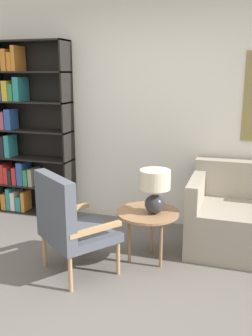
{
  "coord_description": "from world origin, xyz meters",
  "views": [
    {
      "loc": [
        0.99,
        -2.23,
        1.77
      ],
      "look_at": [
        -0.05,
        1.05,
        0.9
      ],
      "focal_mm": 40.0,
      "sensor_mm": 36.0,
      "label": 1
    }
  ],
  "objects_px": {
    "armchair": "(67,220)",
    "table_lamp": "(155,187)",
    "bookshelf": "(23,132)",
    "side_table": "(148,216)"
  },
  "relations": [
    {
      "from": "bookshelf",
      "to": "side_table",
      "type": "xyz_separation_m",
      "value": [
        1.85,
        -0.85,
        -0.6
      ]
    },
    {
      "from": "armchair",
      "to": "table_lamp",
      "type": "distance_m",
      "value": 0.84
    },
    {
      "from": "bookshelf",
      "to": "armchair",
      "type": "height_order",
      "value": "bookshelf"
    },
    {
      "from": "bookshelf",
      "to": "side_table",
      "type": "bearing_deg",
      "value": -24.56
    },
    {
      "from": "armchair",
      "to": "side_table",
      "type": "distance_m",
      "value": 0.77
    },
    {
      "from": "bookshelf",
      "to": "armchair",
      "type": "bearing_deg",
      "value": -46.48
    },
    {
      "from": "armchair",
      "to": "table_lamp",
      "type": "xyz_separation_m",
      "value": [
        0.68,
        0.44,
        0.24
      ]
    },
    {
      "from": "bookshelf",
      "to": "table_lamp",
      "type": "bearing_deg",
      "value": -24.29
    },
    {
      "from": "table_lamp",
      "to": "side_table",
      "type": "bearing_deg",
      "value": 163.29
    },
    {
      "from": "armchair",
      "to": "table_lamp",
      "type": "relative_size",
      "value": 2.26
    }
  ]
}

